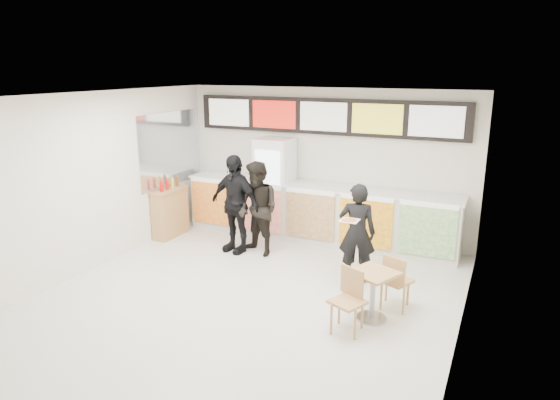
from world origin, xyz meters
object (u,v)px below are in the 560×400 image
Objects in this scene: service_counter at (317,213)px; drinks_fridge at (275,187)px; condiment_ledge at (170,212)px; customer_main at (357,233)px; cafe_table at (373,286)px; customer_left at (258,209)px; customer_mid at (235,204)px.

drinks_fridge is (-0.93, 0.02, 0.43)m from service_counter.
service_counter is at bearing 19.61° from condiment_ledge.
condiment_ledge is (-1.89, -1.02, -0.50)m from drinks_fridge.
drinks_fridge is 1.23× the size of customer_main.
service_counter is 3.41× the size of customer_main.
customer_left is at bearing 172.95° from cafe_table.
drinks_fridge is 1.36× the size of cafe_table.
customer_main is (1.28, -1.55, 0.24)m from service_counter.
drinks_fridge is at bearing 120.35° from customer_left.
service_counter is 1.72m from customer_mid.
service_counter is 1.40m from customer_left.
service_counter is 3.79× the size of cafe_table.
condiment_ledge reaches higher than service_counter.
condiment_ledge is (-4.10, 0.54, -0.31)m from customer_main.
drinks_fridge is 1.22m from customer_left.
customer_left is at bearing -21.88° from customer_main.
customer_mid is 1.57× the size of condiment_ledge.
drinks_fridge reaches higher than customer_left.
condiment_ledge is (-2.11, 0.17, -0.37)m from customer_left.
service_counter is at bearing -0.99° from drinks_fridge.
cafe_table is at bearing -15.41° from customer_mid.
cafe_table is at bearing -44.39° from drinks_fridge.
service_counter is at bearing 56.84° from customer_mid.
customer_left is (-1.98, 0.38, 0.06)m from customer_main.
customer_main is at bearing 3.17° from customer_mid.
customer_main is 1.11× the size of cafe_table.
customer_main is at bearing 8.64° from customer_left.
drinks_fridge is at bearing -46.36° from customer_main.
service_counter is 2.99m from condiment_ledge.
drinks_fridge is 3.95m from cafe_table.
condiment_ledge is at bearing -160.39° from service_counter.
customer_mid reaches higher than condiment_ledge.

